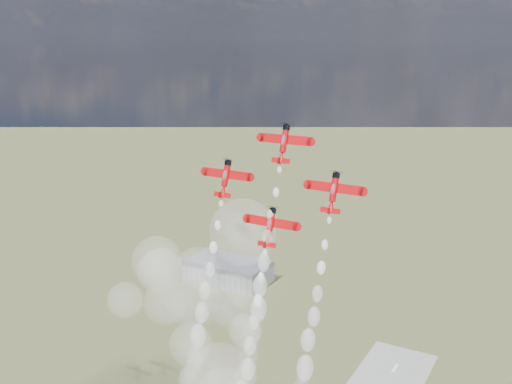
{
  "coord_description": "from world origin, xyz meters",
  "views": [
    {
      "loc": [
        62.44,
        -114.51,
        146.82
      ],
      "look_at": [
        -8.54,
        13.97,
        108.63
      ],
      "focal_mm": 42.0,
      "sensor_mm": 36.0,
      "label": 1
    }
  ],
  "objects_px": {
    "plane_left": "(226,178)",
    "hangar": "(228,271)",
    "plane_right": "(334,192)",
    "plane_slot": "(270,226)",
    "plane_lead": "(284,143)"
  },
  "relations": [
    {
      "from": "plane_slot",
      "to": "plane_right",
      "type": "bearing_deg",
      "value": 13.53
    },
    {
      "from": "plane_right",
      "to": "plane_slot",
      "type": "bearing_deg",
      "value": -166.47
    },
    {
      "from": "plane_lead",
      "to": "plane_slot",
      "type": "bearing_deg",
      "value": -90.0
    },
    {
      "from": "plane_left",
      "to": "plane_right",
      "type": "relative_size",
      "value": 1.0
    },
    {
      "from": "plane_lead",
      "to": "plane_slot",
      "type": "distance_m",
      "value": 20.98
    },
    {
      "from": "plane_right",
      "to": "plane_slot",
      "type": "relative_size",
      "value": 1.0
    },
    {
      "from": "plane_left",
      "to": "plane_slot",
      "type": "relative_size",
      "value": 1.0
    },
    {
      "from": "hangar",
      "to": "plane_slot",
      "type": "distance_m",
      "value": 227.24
    },
    {
      "from": "hangar",
      "to": "plane_right",
      "type": "height_order",
      "value": "plane_right"
    },
    {
      "from": "plane_lead",
      "to": "plane_left",
      "type": "relative_size",
      "value": 1.0
    },
    {
      "from": "plane_left",
      "to": "plane_right",
      "type": "xyz_separation_m",
      "value": [
        29.97,
        0.0,
        0.0
      ]
    },
    {
      "from": "plane_left",
      "to": "hangar",
      "type": "bearing_deg",
      "value": 121.67
    },
    {
      "from": "plane_lead",
      "to": "plane_slot",
      "type": "xyz_separation_m",
      "value": [
        0.0,
        -7.21,
        -19.7
      ]
    },
    {
      "from": "hangar",
      "to": "plane_right",
      "type": "bearing_deg",
      "value": -51.44
    },
    {
      "from": "plane_lead",
      "to": "hangar",
      "type": "bearing_deg",
      "value": 125.86
    }
  ]
}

